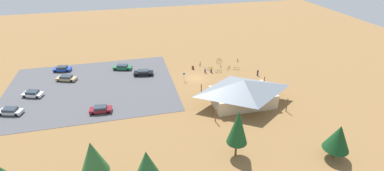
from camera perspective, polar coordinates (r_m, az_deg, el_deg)
ground at (r=70.48m, az=0.70°, el=1.47°), size 160.00×160.00×0.00m
parking_lot_asphalt at (r=70.01m, az=-19.30°, el=-0.38°), size 37.52×29.66×0.05m
bike_pavilion at (r=59.44m, az=10.03°, el=-0.99°), size 15.18×10.32×5.40m
trash_bin at (r=75.18m, az=0.17°, el=3.60°), size 0.60×0.60×0.90m
lot_sign at (r=68.50m, az=-1.61°, el=1.96°), size 0.56×0.08×2.20m
pine_mideast at (r=44.31m, az=9.08°, el=-8.20°), size 3.21×3.21×8.26m
pine_far_west at (r=49.49m, az=27.01°, el=-9.18°), size 3.92×3.92×6.08m
pine_midwest at (r=38.40m, az=-8.90°, el=-15.49°), size 3.80×3.80×7.49m
pine_center at (r=41.02m, az=-19.08°, el=-13.30°), size 3.81×3.81×7.74m
bicycle_orange_yard_left at (r=75.66m, az=8.83°, el=3.34°), size 1.51×0.77×0.81m
bicycle_silver_edge_south at (r=77.20m, az=1.61°, el=4.21°), size 0.88×1.63×0.90m
bicycle_teal_front_row at (r=74.86m, az=3.62°, el=3.38°), size 1.66×0.61×0.85m
bicycle_blue_yard_front at (r=75.79m, az=7.28°, el=3.51°), size 1.31×1.14×0.81m
bicycle_white_back_row at (r=78.82m, az=5.07°, el=4.59°), size 0.48×1.67×0.79m
bicycle_black_lone_east at (r=80.49m, az=5.48°, el=5.09°), size 0.96×1.47×0.86m
bicycle_yellow_edge_north at (r=76.83m, az=5.67°, el=3.95°), size 0.71×1.61×0.81m
bicycle_green_yard_right at (r=73.55m, az=5.32°, el=2.83°), size 1.69×0.48×0.79m
bicycle_purple_near_porch at (r=81.12m, az=9.03°, el=5.06°), size 0.82×1.55×0.81m
car_silver_second_row at (r=66.46m, az=-32.31°, el=-4.30°), size 4.84×3.06×1.30m
car_maroon_by_curb at (r=59.51m, az=-17.64°, el=-4.51°), size 4.36×2.16×1.36m
car_green_front_row at (r=76.88m, az=-13.62°, el=3.57°), size 5.02×3.01×1.32m
car_white_mid_lot at (r=71.08m, az=-29.05°, el=-1.42°), size 4.61×3.15×1.34m
car_tan_end_stall at (r=75.28m, az=-23.64°, el=1.37°), size 5.04×3.37×1.27m
car_black_back_corner at (r=72.60m, az=-9.60°, el=2.53°), size 4.98×2.67×1.37m
car_blue_far_end at (r=80.97m, az=-24.33°, el=3.05°), size 4.57×2.56×1.35m
visitor_at_bikes at (r=73.15m, az=2.62°, el=3.26°), size 0.36×0.38×1.74m
visitor_near_lot at (r=73.26m, az=3.84°, el=3.22°), size 0.40×0.39×1.66m
visitor_by_pavilion at (r=73.21m, az=12.90°, el=2.54°), size 0.39×0.40×1.69m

